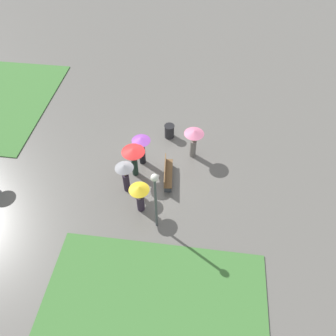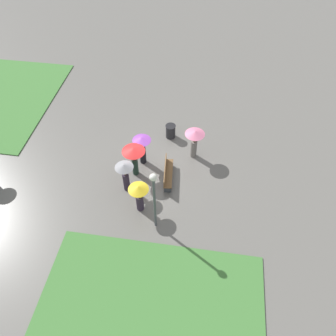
# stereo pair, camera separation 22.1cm
# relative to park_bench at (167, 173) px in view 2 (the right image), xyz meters

# --- Properties ---
(ground_plane) EXTENTS (90.00, 90.00, 0.00)m
(ground_plane) POSITION_rel_park_bench_xyz_m (0.74, 1.05, -0.48)
(ground_plane) COLOR #66635E
(lawn_patch_near) EXTENTS (6.14, 9.05, 0.06)m
(lawn_patch_near) POSITION_rel_park_bench_xyz_m (-6.97, -0.34, -0.45)
(lawn_patch_near) COLOR #427A38
(lawn_patch_near) RESTS_ON ground_plane
(lawn_patch_far) EXTENTS (9.41, 6.06, 0.06)m
(lawn_patch_far) POSITION_rel_park_bench_xyz_m (5.07, 11.66, -0.45)
(lawn_patch_far) COLOR #427A38
(lawn_patch_far) RESTS_ON ground_plane
(park_bench) EXTENTS (2.03, 0.60, 0.90)m
(park_bench) POSITION_rel_park_bench_xyz_m (0.00, 0.00, 0.00)
(park_bench) COLOR brown
(park_bench) RESTS_ON ground_plane
(lamp_post) EXTENTS (0.32, 0.32, 3.73)m
(lamp_post) POSITION_rel_park_bench_xyz_m (-2.91, 0.11, 1.97)
(lamp_post) COLOR #474C51
(lamp_post) RESTS_ON ground_plane
(trash_bin) EXTENTS (0.60, 0.60, 0.86)m
(trash_bin) POSITION_rel_park_bench_xyz_m (3.23, 0.28, -0.05)
(trash_bin) COLOR #232326
(trash_bin) RESTS_ON ground_plane
(crowd_person_red) EXTENTS (1.20, 1.20, 1.92)m
(crowd_person_red) POSITION_rel_park_bench_xyz_m (0.11, 1.73, 0.98)
(crowd_person_red) COLOR #1E3328
(crowd_person_red) RESTS_ON ground_plane
(crowd_person_grey) EXTENTS (0.92, 0.92, 1.89)m
(crowd_person_grey) POSITION_rel_park_bench_xyz_m (-0.99, 1.95, 0.78)
(crowd_person_grey) COLOR #2D2333
(crowd_person_grey) RESTS_ON ground_plane
(crowd_person_yellow) EXTENTS (0.97, 0.97, 1.77)m
(crowd_person_yellow) POSITION_rel_park_bench_xyz_m (-2.09, 1.02, 0.72)
(crowd_person_yellow) COLOR #2D2333
(crowd_person_yellow) RESTS_ON ground_plane
(crowd_person_pink) EXTENTS (1.07, 1.07, 1.86)m
(crowd_person_pink) POSITION_rel_park_bench_xyz_m (1.87, -1.21, 0.84)
(crowd_person_pink) COLOR slate
(crowd_person_pink) RESTS_ON ground_plane
(crowd_person_purple) EXTENTS (0.99, 0.99, 1.86)m
(crowd_person_purple) POSITION_rel_park_bench_xyz_m (1.00, 1.49, 0.80)
(crowd_person_purple) COLOR black
(crowd_person_purple) RESTS_ON ground_plane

